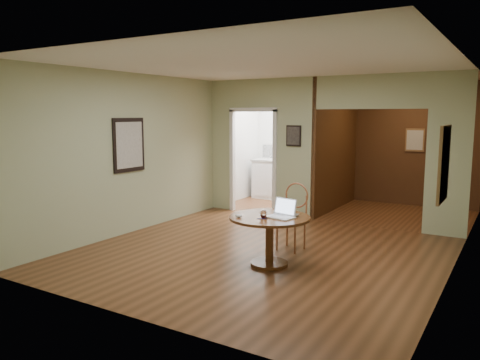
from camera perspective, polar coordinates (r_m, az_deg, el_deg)
The scene contains 11 objects.
floor at distance 6.85m, azimuth 2.19°, elevation -9.05°, with size 5.00×5.00×0.00m, color #4C2B15.
room_shell at distance 9.58m, azimuth 8.79°, elevation 3.61°, with size 5.20×7.50×5.00m.
dining_table at distance 6.26m, azimuth 3.63°, elevation -5.99°, with size 1.07×1.07×0.67m.
chair at distance 7.04m, azimuth 6.51°, elevation -3.97°, with size 0.45×0.45×1.00m.
open_laptop at distance 6.18m, azimuth 5.22°, elevation -3.92°, with size 0.38×0.35×0.24m.
closed_laptop at distance 6.24m, azimuth 5.45°, elevation -4.29°, with size 0.34×0.22×0.03m, color #BBBAC0.
mouse at distance 6.13m, azimuth -0.16°, elevation -4.39°, with size 0.10×0.06×0.04m, color white.
wine_glass at distance 6.10m, azimuth 2.89°, elevation -4.17°, with size 0.09×0.09×0.11m, color white, non-canonical shape.
pen at distance 6.05m, azimuth 2.73°, elevation -4.74°, with size 0.01×0.01×0.13m, color #0B0D51.
kitchen_cabinet at distance 11.02m, azimuth 6.65°, elevation -0.04°, with size 2.06×0.60×0.94m.
grocery_bag at distance 10.72m, azimuth 9.62°, elevation 3.11°, with size 0.34×0.29×0.34m, color #C1B78D.
Camera 1 is at (3.16, -5.73, 2.01)m, focal length 35.00 mm.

